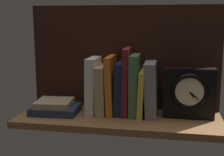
% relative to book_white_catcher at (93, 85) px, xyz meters
% --- Properties ---
extents(ground_plane, '(0.77, 0.27, 0.03)m').
position_rel_book_white_catcher_xyz_m(ground_plane, '(0.11, -0.04, -0.12)').
color(ground_plane, brown).
extents(back_panel, '(0.77, 0.01, 0.42)m').
position_rel_book_white_catcher_xyz_m(back_panel, '(0.11, 0.09, 0.10)').
color(back_panel, black).
rests_on(back_panel, ground_plane).
extents(book_white_catcher, '(0.04, 0.13, 0.22)m').
position_rel_book_white_catcher_xyz_m(book_white_catcher, '(0.00, 0.00, 0.00)').
color(book_white_catcher, silver).
rests_on(book_white_catcher, ground_plane).
extents(book_tan_shortstories, '(0.04, 0.15, 0.19)m').
position_rel_book_white_catcher_xyz_m(book_tan_shortstories, '(0.04, 0.00, -0.02)').
color(book_tan_shortstories, tan).
rests_on(book_tan_shortstories, ground_plane).
extents(book_orange_pandolfini, '(0.03, 0.14, 0.22)m').
position_rel_book_white_catcher_xyz_m(book_orange_pandolfini, '(0.07, 0.00, 0.00)').
color(book_orange_pandolfini, orange).
rests_on(book_orange_pandolfini, ground_plane).
extents(book_navy_bierce, '(0.04, 0.12, 0.20)m').
position_rel_book_white_catcher_xyz_m(book_navy_bierce, '(0.10, 0.00, -0.01)').
color(book_navy_bierce, '#192147').
rests_on(book_navy_bierce, ground_plane).
extents(book_maroon_dawkins, '(0.02, 0.13, 0.26)m').
position_rel_book_white_catcher_xyz_m(book_maroon_dawkins, '(0.13, 0.00, 0.02)').
color(book_maroon_dawkins, maroon).
rests_on(book_maroon_dawkins, ground_plane).
extents(book_green_romantic, '(0.03, 0.14, 0.23)m').
position_rel_book_white_catcher_xyz_m(book_green_romantic, '(0.16, 0.00, 0.01)').
color(book_green_romantic, '#476B44').
rests_on(book_green_romantic, ground_plane).
extents(book_yellow_seinlanguage, '(0.02, 0.16, 0.17)m').
position_rel_book_white_catcher_xyz_m(book_yellow_seinlanguage, '(0.19, 0.00, -0.02)').
color(book_yellow_seinlanguage, gold).
rests_on(book_yellow_seinlanguage, ground_plane).
extents(book_gray_chess, '(0.05, 0.14, 0.21)m').
position_rel_book_white_catcher_xyz_m(book_gray_chess, '(0.23, 0.00, -0.01)').
color(book_gray_chess, gray).
rests_on(book_gray_chess, ground_plane).
extents(framed_clock, '(0.19, 0.08, 0.19)m').
position_rel_book_white_catcher_xyz_m(framed_clock, '(0.37, -0.01, -0.01)').
color(framed_clock, black).
rests_on(framed_clock, ground_plane).
extents(book_stack_side, '(0.18, 0.14, 0.05)m').
position_rel_book_white_catcher_xyz_m(book_stack_side, '(-0.14, -0.04, -0.08)').
color(book_stack_side, '#232D4C').
rests_on(book_stack_side, ground_plane).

